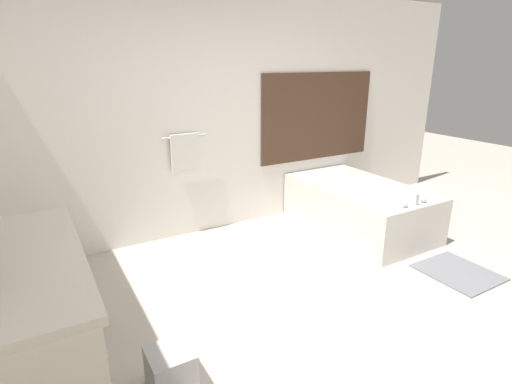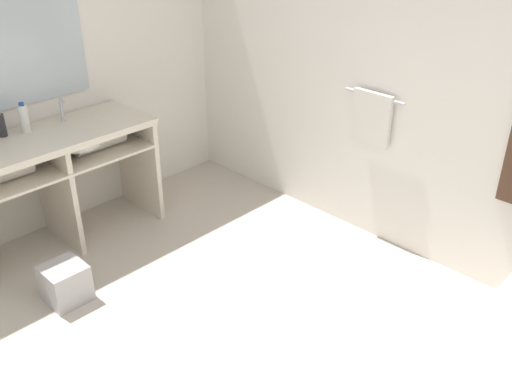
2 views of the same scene
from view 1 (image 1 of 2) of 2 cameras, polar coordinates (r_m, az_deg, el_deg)
The scene contains 6 objects.
ground_plane at distance 3.23m, azimuth 10.73°, elevation -18.72°, with size 16.00×16.00×0.00m, color beige.
wall_back_with_blinds at distance 4.55m, azimuth -6.42°, elevation 10.83°, with size 7.40×0.13×2.70m.
vanity_counter at distance 2.67m, azimuth -29.49°, elevation -12.49°, with size 0.61×1.52×0.90m.
bathtub at distance 4.90m, azimuth 14.50°, elevation -1.78°, with size 0.99×1.71×0.66m.
waste_bin at distance 2.72m, azimuth -12.05°, elevation -23.55°, with size 0.27×0.27×0.27m.
bath_mat at distance 4.33m, azimuth 26.90°, elevation -10.21°, with size 0.59×0.65×0.02m.
Camera 1 is at (-1.76, -1.90, 1.93)m, focal length 28.00 mm.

